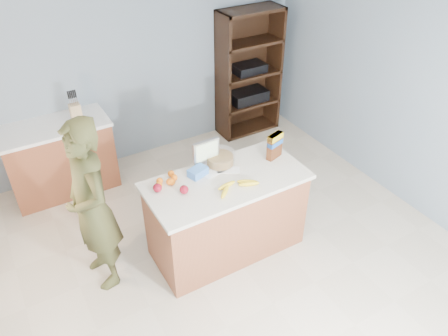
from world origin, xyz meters
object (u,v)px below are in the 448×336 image
person (91,208)px  cereal_box (275,144)px  counter_peninsula (226,217)px  shelving_unit (247,75)px  tv (206,152)px

person → cereal_box: size_ratio=6.39×
counter_peninsula → shelving_unit: 2.61m
counter_peninsula → person: person is taller
person → cereal_box: 1.85m
counter_peninsula → cereal_box: cereal_box is taller
counter_peninsula → shelving_unit: (1.55, 2.05, 0.45)m
counter_peninsula → tv: size_ratio=5.53×
shelving_unit → tv: (-1.60, -1.75, 0.19)m
counter_peninsula → tv: (-0.05, 0.30, 0.64)m
counter_peninsula → person: bearing=167.3°
counter_peninsula → cereal_box: (0.61, 0.08, 0.64)m
counter_peninsula → tv: tv is taller
shelving_unit → cereal_box: shelving_unit is taller
cereal_box → shelving_unit: bearing=64.4°
counter_peninsula → person: size_ratio=0.90×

